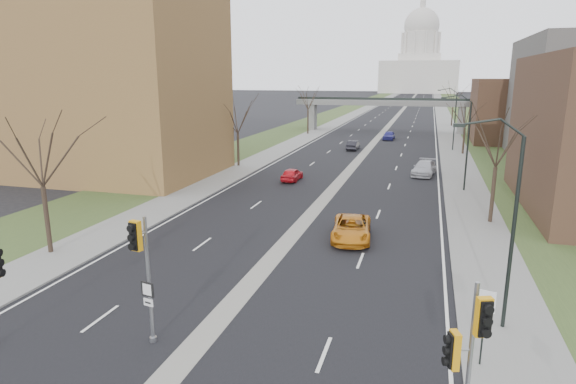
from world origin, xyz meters
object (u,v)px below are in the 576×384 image
at_px(car_left_far, 353,145).
at_px(car_right_near, 352,228).
at_px(signal_pole_right, 468,344).
at_px(car_left_near, 292,174).
at_px(signal_pole_median, 142,259).
at_px(car_right_far, 389,135).
at_px(car_right_mid, 424,168).
at_px(speed_limit_sign, 485,314).

bearing_deg(car_left_far, car_right_near, 99.55).
xyz_separation_m(signal_pole_right, car_left_near, (-14.45, 33.54, -2.60)).
relative_size(signal_pole_median, car_left_near, 1.35).
bearing_deg(signal_pole_median, car_right_far, 97.04).
relative_size(signal_pole_right, car_right_mid, 0.94).
xyz_separation_m(car_left_far, car_right_far, (4.00, 13.17, 0.07)).
xyz_separation_m(car_left_near, car_right_far, (6.76, 36.09, 0.08)).
bearing_deg(car_right_mid, car_left_far, 129.51).
relative_size(car_right_near, car_right_mid, 1.00).
distance_m(signal_pole_median, car_right_far, 67.60).
xyz_separation_m(car_left_near, car_right_mid, (12.89, 6.66, 0.11)).
relative_size(signal_pole_right, car_right_near, 0.95).
distance_m(signal_pole_median, car_left_near, 31.62).
distance_m(speed_limit_sign, car_left_near, 33.09).
relative_size(speed_limit_sign, car_right_near, 0.55).
bearing_deg(car_left_far, car_right_far, -105.87).
relative_size(signal_pole_right, car_left_far, 1.22).
xyz_separation_m(signal_pole_right, car_right_mid, (-1.56, 40.20, -2.49)).
xyz_separation_m(signal_pole_right, car_left_far, (-11.69, 56.46, -2.58)).
distance_m(car_left_near, car_right_far, 36.72).
height_order(car_right_mid, car_right_far, car_right_mid).
height_order(car_left_near, car_right_mid, car_right_mid).
height_order(speed_limit_sign, car_left_near, speed_limit_sign).
bearing_deg(car_right_mid, signal_pole_right, -80.20).
bearing_deg(car_right_far, signal_pole_median, -91.65).
bearing_deg(car_right_mid, signal_pole_median, -97.11).
xyz_separation_m(car_right_near, car_right_far, (-1.89, 52.47, 0.01)).
relative_size(signal_pole_median, car_right_mid, 0.99).
height_order(signal_pole_right, speed_limit_sign, signal_pole_right).
xyz_separation_m(car_left_near, car_left_far, (2.76, 22.92, 0.02)).
relative_size(signal_pole_median, car_right_near, 0.99).
xyz_separation_m(speed_limit_sign, car_right_far, (-8.62, 65.35, -1.38)).
relative_size(signal_pole_median, car_right_far, 1.20).
relative_size(speed_limit_sign, car_right_far, 0.67).
relative_size(car_left_near, car_right_far, 0.89).
height_order(car_left_near, car_left_far, car_left_far).
bearing_deg(signal_pole_median, car_left_near, 105.64).
bearing_deg(car_right_far, car_left_near, -99.00).
bearing_deg(car_right_near, car_right_mid, 73.18).
bearing_deg(speed_limit_sign, car_right_mid, 107.54).
bearing_deg(car_right_mid, speed_limit_sign, -78.46).
bearing_deg(car_left_near, car_right_near, 118.55).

